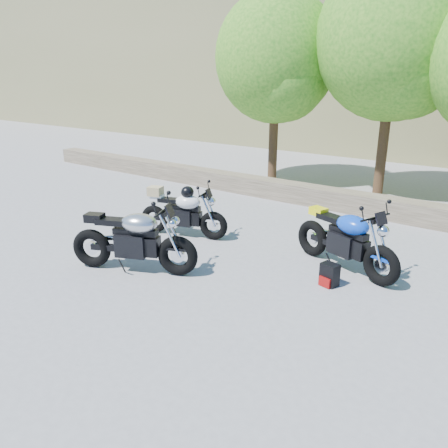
{
  "coord_description": "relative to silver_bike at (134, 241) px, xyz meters",
  "views": [
    {
      "loc": [
        4.59,
        -4.86,
        3.21
      ],
      "look_at": [
        0.2,
        1.0,
        0.75
      ],
      "focal_mm": 35.0,
      "sensor_mm": 36.0,
      "label": 1
    }
  ],
  "objects": [
    {
      "name": "ground",
      "position": [
        0.83,
        0.19,
        -0.56
      ],
      "size": [
        90.0,
        90.0,
        0.0
      ],
      "primitive_type": "plane",
      "color": "gray",
      "rests_on": "ground"
    },
    {
      "name": "stone_wall",
      "position": [
        0.83,
        5.69,
        -0.31
      ],
      "size": [
        22.0,
        0.55,
        0.5
      ],
      "primitive_type": "cube",
      "color": "brown",
      "rests_on": "ground"
    },
    {
      "name": "tree_decid_left",
      "position": [
        -1.56,
        7.33,
        3.07
      ],
      "size": [
        3.67,
        3.67,
        5.62
      ],
      "color": "#382314",
      "rests_on": "ground"
    },
    {
      "name": "tree_decid_mid",
      "position": [
        1.74,
        7.73,
        3.48
      ],
      "size": [
        4.08,
        4.08,
        6.24
      ],
      "color": "#382314",
      "rests_on": "ground"
    },
    {
      "name": "silver_bike",
      "position": [
        0.0,
        0.0,
        0.0
      ],
      "size": [
        2.16,
        1.13,
        1.15
      ],
      "rotation": [
        0.0,
        0.0,
        0.43
      ],
      "color": "black",
      "rests_on": "ground"
    },
    {
      "name": "white_bike",
      "position": [
        -0.53,
        1.83,
        -0.02
      ],
      "size": [
        1.93,
        0.83,
        1.1
      ],
      "rotation": [
        0.0,
        0.0,
        0.31
      ],
      "color": "black",
      "rests_on": "ground"
    },
    {
      "name": "blue_bike",
      "position": [
        2.88,
        2.24,
        -0.02
      ],
      "size": [
        2.16,
        0.96,
        1.12
      ],
      "rotation": [
        0.0,
        0.0,
        -0.33
      ],
      "color": "black",
      "rests_on": "ground"
    },
    {
      "name": "backpack",
      "position": [
        2.94,
        1.5,
        -0.38
      ],
      "size": [
        0.31,
        0.29,
        0.37
      ],
      "rotation": [
        0.0,
        0.0,
        -0.24
      ],
      "color": "black",
      "rests_on": "ground"
    }
  ]
}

